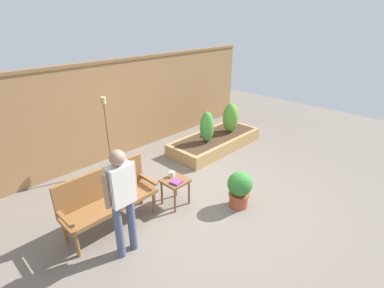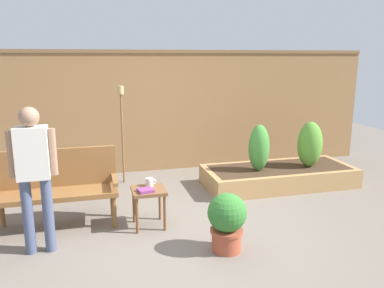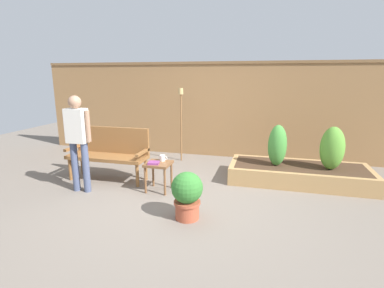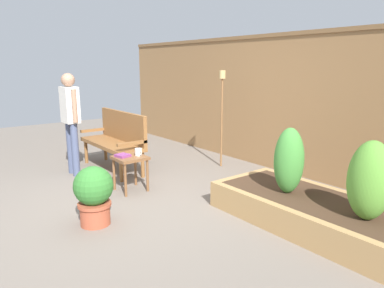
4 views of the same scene
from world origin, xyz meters
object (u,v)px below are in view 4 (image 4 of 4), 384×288
Objects in this scene: potted_boxwood at (94,193)px; person_by_bench at (70,115)px; cup_on_table at (138,152)px; book_on_table at (123,155)px; garden_bench at (117,136)px; side_table at (130,162)px; shrub_near_bench at (289,161)px; tiki_torch at (222,101)px; shrub_far_corner at (370,181)px.

potted_boxwood is 2.07m from person_by_bench.
cup_on_table is 1.17m from potted_boxwood.
book_on_table is 1.07m from potted_boxwood.
cup_on_table is (1.11, -0.23, -0.02)m from garden_bench.
garden_bench is 10.70× the size of cup_on_table.
book_on_table is (-0.08, -0.20, -0.03)m from cup_on_table.
side_table is 3.57× the size of cup_on_table.
shrub_near_bench is at bearing 24.19° from cup_on_table.
side_table is at bearing -17.72° from garden_bench.
side_table is at bearing 15.55° from person_by_bench.
garden_bench reaches higher than cup_on_table.
cup_on_table is 0.21m from book_on_table.
shrub_near_bench is at bearing 26.66° from side_table.
garden_bench is 3.00× the size of side_table.
tiki_torch reaches higher than shrub_near_bench.
person_by_bench is (-1.17, -0.26, 0.44)m from book_on_table.
side_table is 0.75× the size of potted_boxwood.
cup_on_table is 1.39m from person_by_bench.
book_on_table reaches higher than side_table.
tiki_torch is (-2.02, 0.85, 0.44)m from shrub_near_bench.
shrub_near_bench is 0.46× the size of tiki_torch.
side_table is 0.66× the size of shrub_near_bench.
tiki_torch is (-0.18, 1.68, 0.57)m from cup_on_table.
person_by_bench is at bearing -160.13° from cup_on_table.
garden_bench is 2.24× the size of potted_boxwood.
person_by_bench reaches higher than book_on_table.
cup_on_table is at bearing 19.87° from person_by_bench.
garden_bench is 1.11m from book_on_table.
book_on_table is at bearing 12.31° from person_by_bench.
side_table is 2.92m from shrub_far_corner.
garden_bench is 0.80m from person_by_bench.
shrub_near_bench is (1.15, 1.75, 0.31)m from potted_boxwood.
garden_bench is 1.14m from side_table.
person_by_bench is at bearing -157.53° from shrub_near_bench.
shrub_far_corner is at bearing -16.40° from tiki_torch.
person_by_bench is (-1.22, -0.34, 0.54)m from side_table.
potted_boxwood is at bearing -32.99° from garden_bench.
garden_bench reaches higher than potted_boxwood.
tiki_torch reaches higher than person_by_bench.
cup_on_table is 0.09× the size of person_by_bench.
side_table is 0.65× the size of shrub_far_corner.
cup_on_table reaches higher than side_table.
tiki_torch is (-2.90, 0.85, 0.43)m from shrub_far_corner.
shrub_near_bench reaches higher than book_on_table.
tiki_torch is (-0.10, 1.87, 0.60)m from book_on_table.
side_table is 0.30× the size of tiki_torch.
potted_boxwood is (1.79, -1.16, -0.19)m from garden_bench.
tiki_torch is 1.02× the size of person_by_bench.
garden_bench is 2.14m from potted_boxwood.
cup_on_table is 0.08× the size of tiki_torch.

